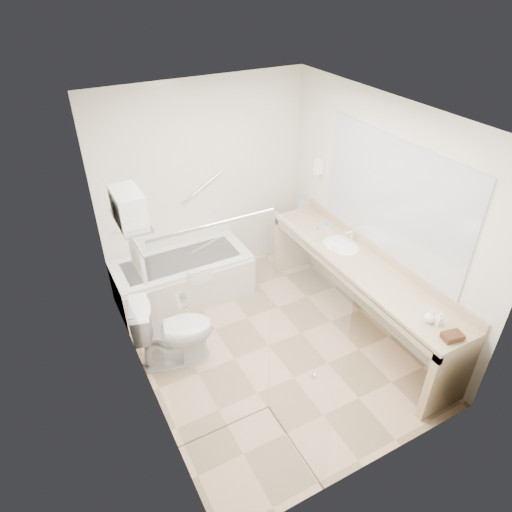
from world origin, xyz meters
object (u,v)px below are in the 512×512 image
bathtub (183,278)px  vanity_counter (359,279)px  amenity_basket (452,336)px  toilet (174,332)px  water_bottle_left (326,231)px

bathtub → vanity_counter: 2.09m
vanity_counter → amenity_basket: (-0.05, -1.25, 0.24)m
toilet → water_bottle_left: 2.01m
bathtub → amenity_basket: size_ratio=9.45×
bathtub → toilet: 1.06m
amenity_basket → toilet: bearing=138.8°
bathtub → vanity_counter: (1.52, -1.39, 0.36)m
amenity_basket → water_bottle_left: bearing=90.0°
vanity_counter → amenity_basket: 1.27m
vanity_counter → water_bottle_left: (-0.05, 0.59, 0.30)m
bathtub → toilet: bearing=-115.2°
toilet → bathtub: bearing=-11.8°
amenity_basket → water_bottle_left: 1.85m
vanity_counter → amenity_basket: size_ratio=15.94×
toilet → water_bottle_left: bearing=-71.8°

